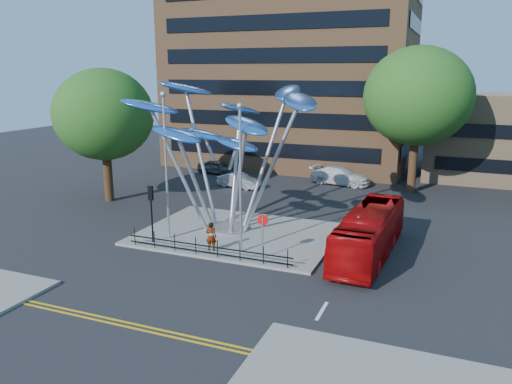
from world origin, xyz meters
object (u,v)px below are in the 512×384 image
at_px(leaf_sculpture, 226,124).
at_px(no_entry_sign_island, 263,229).
at_px(street_lamp_right, 240,165).
at_px(parked_car_right, 340,176).
at_px(parked_car_mid, 239,181).
at_px(street_lamp_left, 166,154).
at_px(traffic_light_island, 151,202).
at_px(red_bus, 369,233).
at_px(parked_car_left, 218,167).
at_px(tree_right, 418,96).
at_px(pedestrian, 211,237).
at_px(tree_left, 104,115).

distance_m(leaf_sculpture, no_entry_sign_island, 7.71).
bearing_deg(street_lamp_right, parked_car_right, 86.38).
bearing_deg(parked_car_mid, leaf_sculpture, -149.96).
xyz_separation_m(leaf_sculpture, street_lamp_left, (-2.43, -3.18, -1.52)).
height_order(leaf_sculpture, no_entry_sign_island, leaf_sculpture).
height_order(traffic_light_island, red_bus, traffic_light_island).
relative_size(street_lamp_left, no_entry_sign_island, 3.59).
height_order(parked_car_left, parked_car_right, parked_car_right).
bearing_deg(parked_car_left, street_lamp_right, -150.21).
relative_size(red_bus, parked_car_left, 2.39).
xyz_separation_m(tree_right, street_lamp_right, (-7.50, -19.00, -2.94)).
distance_m(traffic_light_island, pedestrian, 4.22).
bearing_deg(parked_car_left, traffic_light_island, -164.01).
bearing_deg(pedestrian, street_lamp_left, -27.27).
relative_size(leaf_sculpture, parked_car_right, 2.33).
height_order(tree_left, leaf_sculpture, tree_left).
bearing_deg(tree_right, parked_car_left, 177.59).
bearing_deg(parked_car_mid, traffic_light_island, -165.60).
height_order(leaf_sculpture, pedestrian, leaf_sculpture).
relative_size(tree_right, tree_left, 1.17).
distance_m(tree_right, tree_left, 25.09).
bearing_deg(red_bus, leaf_sculpture, 174.59).
distance_m(street_lamp_right, traffic_light_island, 6.05).
distance_m(traffic_light_island, red_bus, 12.61).
relative_size(red_bus, pedestrian, 5.78).
xyz_separation_m(no_entry_sign_island, pedestrian, (-3.11, -0.02, -0.83)).
height_order(no_entry_sign_island, parked_car_mid, no_entry_sign_island).
relative_size(tree_right, pedestrian, 7.21).
bearing_deg(pedestrian, no_entry_sign_island, 169.47).
bearing_deg(no_entry_sign_island, parked_car_left, 122.12).
height_order(street_lamp_left, pedestrian, street_lamp_left).
height_order(tree_right, pedestrian, tree_right).
height_order(red_bus, parked_car_left, red_bus).
xyz_separation_m(street_lamp_left, red_bus, (11.71, 1.88, -4.00)).
distance_m(leaf_sculpture, pedestrian, 7.28).
bearing_deg(street_lamp_right, street_lamp_left, 174.29).
bearing_deg(leaf_sculpture, parked_car_mid, 110.17).
bearing_deg(tree_left, pedestrian, -30.19).
distance_m(traffic_light_island, parked_car_left, 21.17).
relative_size(parked_car_left, parked_car_mid, 1.02).
height_order(street_lamp_left, street_lamp_right, street_lamp_left).
distance_m(tree_left, street_lamp_left, 11.60).
bearing_deg(parked_car_left, red_bus, -133.92).
relative_size(no_entry_sign_island, parked_car_right, 0.45).
distance_m(no_entry_sign_island, parked_car_right, 20.20).
xyz_separation_m(street_lamp_left, traffic_light_island, (-0.50, -1.00, -2.74)).
bearing_deg(leaf_sculpture, tree_right, 56.69).
relative_size(red_bus, parked_car_mid, 2.45).
relative_size(leaf_sculpture, street_lamp_left, 1.45).
bearing_deg(pedestrian, leaf_sculpture, -87.91).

